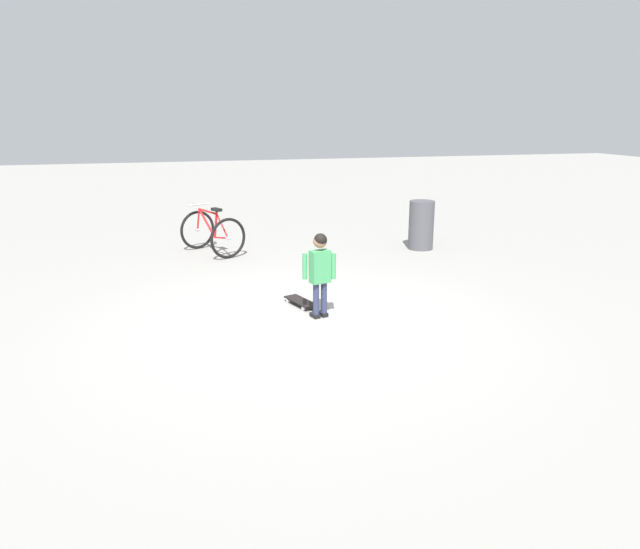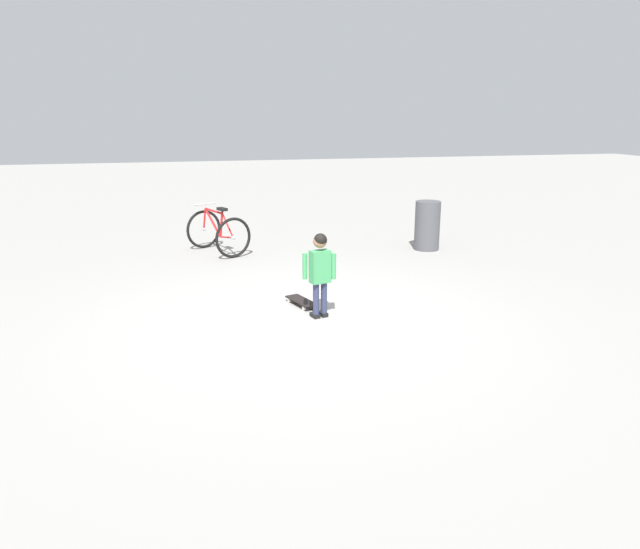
% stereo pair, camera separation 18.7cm
% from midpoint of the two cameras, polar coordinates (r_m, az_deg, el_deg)
% --- Properties ---
extents(ground_plane, '(50.00, 50.00, 0.00)m').
position_cam_midpoint_polar(ground_plane, '(7.17, -2.66, -4.63)').
color(ground_plane, gray).
extents(child_person, '(0.22, 0.40, 1.06)m').
position_cam_midpoint_polar(child_person, '(7.15, -0.75, 0.82)').
color(child_person, '#2D3351').
rests_on(child_person, ground).
extents(skateboard, '(0.59, 0.35, 0.07)m').
position_cam_midpoint_polar(skateboard, '(7.76, -2.58, -2.60)').
color(skateboard, black).
rests_on(skateboard, ground).
extents(bicycle_near, '(1.27, 1.11, 0.85)m').
position_cam_midpoint_polar(bicycle_near, '(10.76, -10.85, 4.00)').
color(bicycle_near, black).
rests_on(bicycle_near, ground).
extents(trash_bin, '(0.46, 0.46, 0.89)m').
position_cam_midpoint_polar(trash_bin, '(11.06, 9.26, 4.73)').
color(trash_bin, '#4C4C51').
rests_on(trash_bin, ground).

